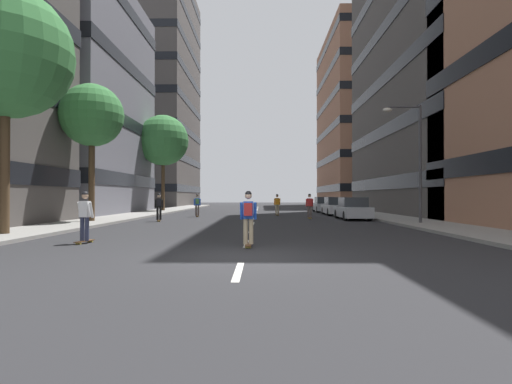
{
  "coord_description": "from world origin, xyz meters",
  "views": [
    {
      "loc": [
        0.49,
        -10.6,
        1.62
      ],
      "look_at": [
        0.0,
        27.01,
        1.99
      ],
      "focal_mm": 28.23,
      "sensor_mm": 36.0,
      "label": 1
    }
  ],
  "objects_px": {
    "skater_3": "(310,205)",
    "skater_5": "(159,205)",
    "skater_1": "(197,204)",
    "skater_2": "(85,214)",
    "parked_car_mid": "(336,207)",
    "street_tree_near": "(5,53)",
    "parked_car_far": "(353,209)",
    "skater_4": "(248,215)",
    "street_tree_mid": "(163,141)",
    "streetlamp_right": "(413,150)",
    "skater_0": "(277,204)",
    "parked_car_near": "(324,205)",
    "street_tree_far": "(92,116)"
  },
  "relations": [
    {
      "from": "skater_3",
      "to": "skater_5",
      "type": "height_order",
      "value": "same"
    },
    {
      "from": "skater_1",
      "to": "skater_2",
      "type": "xyz_separation_m",
      "value": [
        -1.05,
        -17.5,
        -0.03
      ]
    },
    {
      "from": "parked_car_mid",
      "to": "skater_5",
      "type": "bearing_deg",
      "value": -146.19
    },
    {
      "from": "skater_2",
      "to": "street_tree_near",
      "type": "bearing_deg",
      "value": 153.32
    },
    {
      "from": "parked_car_far",
      "to": "skater_4",
      "type": "xyz_separation_m",
      "value": [
        -6.67,
        -14.95,
        0.32
      ]
    },
    {
      "from": "parked_car_mid",
      "to": "skater_1",
      "type": "relative_size",
      "value": 2.47
    },
    {
      "from": "parked_car_far",
      "to": "street_tree_mid",
      "type": "relative_size",
      "value": 0.45
    },
    {
      "from": "streetlamp_right",
      "to": "skater_0",
      "type": "height_order",
      "value": "streetlamp_right"
    },
    {
      "from": "street_tree_mid",
      "to": "skater_0",
      "type": "height_order",
      "value": "street_tree_mid"
    },
    {
      "from": "parked_car_near",
      "to": "skater_3",
      "type": "relative_size",
      "value": 2.47
    },
    {
      "from": "parked_car_far",
      "to": "parked_car_mid",
      "type": "bearing_deg",
      "value": 90.0
    },
    {
      "from": "streetlamp_right",
      "to": "skater_0",
      "type": "relative_size",
      "value": 3.65
    },
    {
      "from": "skater_4",
      "to": "skater_5",
      "type": "xyz_separation_m",
      "value": [
        -6.08,
        12.72,
        0.0
      ]
    },
    {
      "from": "street_tree_near",
      "to": "skater_4",
      "type": "bearing_deg",
      "value": -17.05
    },
    {
      "from": "skater_0",
      "to": "skater_3",
      "type": "bearing_deg",
      "value": -65.43
    },
    {
      "from": "skater_5",
      "to": "street_tree_mid",
      "type": "bearing_deg",
      "value": 102.91
    },
    {
      "from": "parked_car_near",
      "to": "skater_4",
      "type": "xyz_separation_m",
      "value": [
        -6.67,
        -27.65,
        0.32
      ]
    },
    {
      "from": "parked_car_far",
      "to": "skater_2",
      "type": "xyz_separation_m",
      "value": [
        -12.28,
        -14.03,
        0.29
      ]
    },
    {
      "from": "parked_car_near",
      "to": "street_tree_mid",
      "type": "xyz_separation_m",
      "value": [
        -16.36,
        0.8,
        6.61
      ]
    },
    {
      "from": "skater_2",
      "to": "skater_3",
      "type": "height_order",
      "value": "same"
    },
    {
      "from": "parked_car_mid",
      "to": "street_tree_near",
      "type": "distance_m",
      "value": 25.4
    },
    {
      "from": "street_tree_near",
      "to": "street_tree_far",
      "type": "xyz_separation_m",
      "value": [
        0.0,
        8.11,
        -0.88
      ]
    },
    {
      "from": "skater_2",
      "to": "parked_car_near",
      "type": "bearing_deg",
      "value": 65.33
    },
    {
      "from": "parked_car_mid",
      "to": "skater_1",
      "type": "height_order",
      "value": "skater_1"
    },
    {
      "from": "skater_2",
      "to": "skater_4",
      "type": "bearing_deg",
      "value": -9.31
    },
    {
      "from": "parked_car_near",
      "to": "street_tree_near",
      "type": "relative_size",
      "value": 0.45
    },
    {
      "from": "skater_2",
      "to": "skater_1",
      "type": "bearing_deg",
      "value": 86.57
    },
    {
      "from": "street_tree_far",
      "to": "street_tree_mid",
      "type": "bearing_deg",
      "value": 90.0
    },
    {
      "from": "street_tree_mid",
      "to": "street_tree_far",
      "type": "bearing_deg",
      "value": -90.0
    },
    {
      "from": "street_tree_mid",
      "to": "skater_2",
      "type": "bearing_deg",
      "value": -81.56
    },
    {
      "from": "parked_car_mid",
      "to": "skater_2",
      "type": "xyz_separation_m",
      "value": [
        -12.28,
        -20.34,
        0.29
      ]
    },
    {
      "from": "skater_0",
      "to": "street_tree_far",
      "type": "bearing_deg",
      "value": -139.9
    },
    {
      "from": "parked_car_mid",
      "to": "parked_car_far",
      "type": "bearing_deg",
      "value": -90.0
    },
    {
      "from": "street_tree_mid",
      "to": "streetlamp_right",
      "type": "bearing_deg",
      "value": -45.51
    },
    {
      "from": "parked_car_near",
      "to": "skater_0",
      "type": "bearing_deg",
      "value": -125.37
    },
    {
      "from": "streetlamp_right",
      "to": "skater_1",
      "type": "distance_m",
      "value": 16.33
    },
    {
      "from": "street_tree_mid",
      "to": "skater_2",
      "type": "xyz_separation_m",
      "value": [
        4.08,
        -27.54,
        -6.33
      ]
    },
    {
      "from": "skater_1",
      "to": "skater_4",
      "type": "height_order",
      "value": "same"
    },
    {
      "from": "street_tree_far",
      "to": "skater_1",
      "type": "distance_m",
      "value": 10.44
    },
    {
      "from": "street_tree_near",
      "to": "skater_4",
      "type": "distance_m",
      "value": 11.9
    },
    {
      "from": "street_tree_far",
      "to": "skater_1",
      "type": "xyz_separation_m",
      "value": [
        5.13,
        7.34,
        -5.37
      ]
    },
    {
      "from": "street_tree_mid",
      "to": "skater_1",
      "type": "bearing_deg",
      "value": -62.92
    },
    {
      "from": "parked_car_far",
      "to": "skater_0",
      "type": "bearing_deg",
      "value": 130.65
    },
    {
      "from": "parked_car_near",
      "to": "parked_car_far",
      "type": "height_order",
      "value": "same"
    },
    {
      "from": "parked_car_mid",
      "to": "street_tree_far",
      "type": "xyz_separation_m",
      "value": [
        -16.36,
        -10.18,
        5.68
      ]
    },
    {
      "from": "parked_car_mid",
      "to": "skater_4",
      "type": "xyz_separation_m",
      "value": [
        -6.67,
        -21.26,
        0.32
      ]
    },
    {
      "from": "street_tree_far",
      "to": "skater_3",
      "type": "relative_size",
      "value": 4.58
    },
    {
      "from": "skater_1",
      "to": "skater_2",
      "type": "bearing_deg",
      "value": -93.43
    },
    {
      "from": "street_tree_mid",
      "to": "streetlamp_right",
      "type": "relative_size",
      "value": 1.5
    },
    {
      "from": "street_tree_far",
      "to": "streetlamp_right",
      "type": "height_order",
      "value": "street_tree_far"
    }
  ]
}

